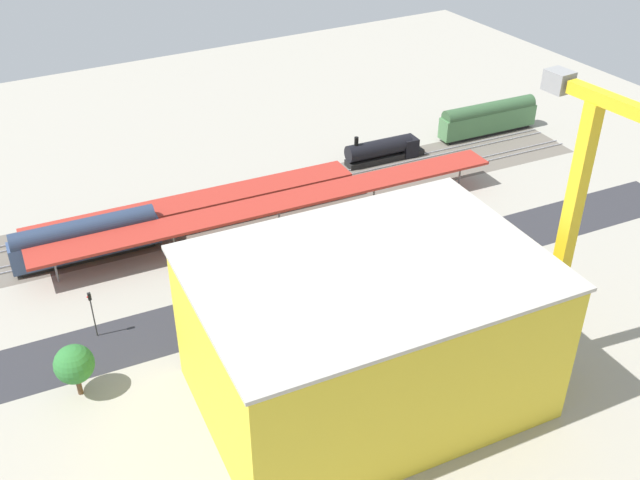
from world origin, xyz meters
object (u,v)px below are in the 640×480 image
at_px(platform_canopy_near, 279,203).
at_px(street_tree_1, 354,275).
at_px(platform_canopy_far, 195,201).
at_px(traffic_light, 92,308).
at_px(locomotive, 385,150).
at_px(passenger_coach, 488,117).
at_px(parked_car_0, 458,223).
at_px(parked_car_1, 420,235).
at_px(tower_crane, 599,221).
at_px(freight_coach_far, 86,238).
at_px(parked_car_3, 333,263).
at_px(parked_car_4, 289,277).
at_px(box_truck_0, 334,277).
at_px(street_tree_2, 74,364).
at_px(construction_building, 367,335).
at_px(parked_car_2, 381,246).
at_px(street_tree_0, 328,276).

distance_m(platform_canopy_near, street_tree_1, 20.46).
xyz_separation_m(platform_canopy_far, traffic_light, (19.49, 18.29, 0.38)).
bearing_deg(locomotive, platform_canopy_near, 23.60).
relative_size(platform_canopy_far, passenger_coach, 2.49).
bearing_deg(parked_car_0, parked_car_1, 0.11).
bearing_deg(platform_canopy_far, tower_crane, 114.96).
relative_size(freight_coach_far, parked_car_3, 4.18).
xyz_separation_m(passenger_coach, parked_car_4, (52.57, 23.75, -2.48)).
height_order(platform_canopy_near, box_truck_0, platform_canopy_near).
xyz_separation_m(box_truck_0, traffic_light, (29.04, -5.15, 2.54)).
xyz_separation_m(locomotive, tower_crane, (12.21, 53.97, 17.93)).
bearing_deg(freight_coach_far, street_tree_2, 73.79).
bearing_deg(parked_car_0, passenger_coach, -136.64).
height_order(passenger_coach, parked_car_4, passenger_coach).
height_order(parked_car_4, construction_building, construction_building).
bearing_deg(passenger_coach, platform_canopy_near, 13.12).
height_order(parked_car_2, parked_car_4, parked_car_2).
xyz_separation_m(passenger_coach, parked_car_3, (45.95, 23.64, -2.39)).
distance_m(parked_car_4, construction_building, 23.24).
relative_size(freight_coach_far, tower_crane, 0.61).
bearing_deg(platform_canopy_far, street_tree_1, 110.10).
distance_m(passenger_coach, street_tree_0, 60.31).
xyz_separation_m(construction_building, box_truck_0, (-6.70, -18.13, -6.45)).
bearing_deg(parked_car_1, freight_coach_far, -23.22).
bearing_deg(parked_car_2, construction_building, 53.46).
height_order(parked_car_4, street_tree_1, street_tree_1).
bearing_deg(locomotive, box_truck_0, 46.84).
bearing_deg(platform_canopy_near, street_tree_1, 90.19).
bearing_deg(street_tree_0, street_tree_1, -179.12).
bearing_deg(platform_canopy_near, box_truck_0, 88.53).
bearing_deg(platform_canopy_near, locomotive, -156.40).
bearing_deg(construction_building, tower_crane, 161.70).
bearing_deg(street_tree_0, construction_building, 76.23).
xyz_separation_m(parked_car_1, street_tree_1, (15.88, 8.06, 3.50)).
relative_size(parked_car_4, street_tree_0, 0.60).
xyz_separation_m(parked_car_4, street_tree_0, (-1.27, 7.88, 4.71)).
distance_m(locomotive, construction_building, 56.44).
bearing_deg(locomotive, parked_car_0, 83.49).
bearing_deg(box_truck_0, parked_car_4, -40.20).
bearing_deg(platform_canopy_far, construction_building, 93.92).
bearing_deg(platform_canopy_far, parked_car_3, 120.84).
height_order(passenger_coach, parked_car_3, passenger_coach).
height_order(platform_canopy_far, street_tree_1, street_tree_1).
relative_size(parked_car_0, parked_car_2, 1.09).
distance_m(street_tree_0, street_tree_2, 29.87).
bearing_deg(platform_canopy_far, parked_car_2, 135.72).
xyz_separation_m(platform_canopy_near, passenger_coach, (-47.63, -11.10, -0.98)).
height_order(parked_car_3, tower_crane, tower_crane).
xyz_separation_m(parked_car_1, tower_crane, (2.73, 30.45, 19.06)).
bearing_deg(parked_car_0, box_truck_0, 9.96).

